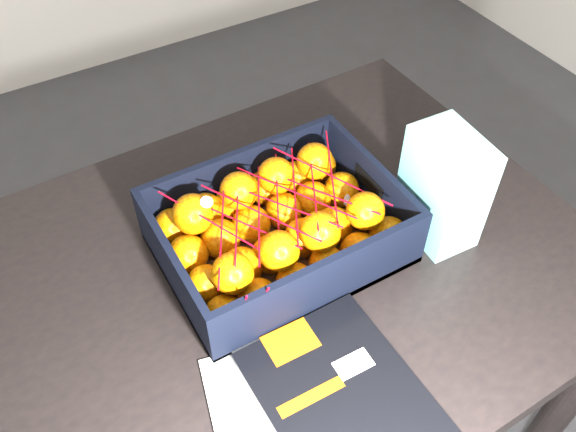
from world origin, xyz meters
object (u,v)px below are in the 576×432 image
retail_carton (444,188)px  magazine_stack (325,411)px  table (242,317)px  produce_crate (279,235)px

retail_carton → magazine_stack: bearing=-148.0°
table → retail_carton: size_ratio=6.08×
table → produce_crate: bearing=17.7°
magazine_stack → produce_crate: bearing=72.1°
table → retail_carton: 0.41m
table → magazine_stack: 0.28m
table → retail_carton: (0.35, -0.07, 0.20)m
produce_crate → retail_carton: size_ratio=1.93×
table → produce_crate: (0.09, 0.03, 0.13)m
magazine_stack → table: bearing=90.0°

